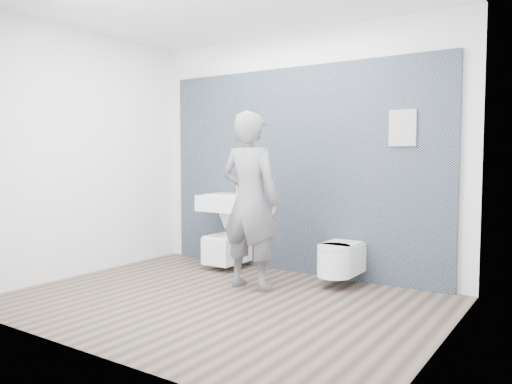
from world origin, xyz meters
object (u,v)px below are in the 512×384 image
Objects in this scene: washbasin at (228,202)px; toilet_rounded at (339,259)px; toilet_square at (227,247)px; visitor at (250,201)px.

washbasin reaches higher than toilet_rounded.
toilet_square is 1.13× the size of toilet_rounded.
toilet_square is at bearing -90.00° from washbasin.
visitor reaches higher than washbasin.
toilet_rounded is at bearing -1.45° from toilet_square.
visitor is at bearing -38.95° from toilet_square.
washbasin reaches higher than toilet_square.
toilet_rounded is at bearing -143.53° from visitor.
washbasin is at bearing -41.70° from visitor.
washbasin is 0.95× the size of toilet_square.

